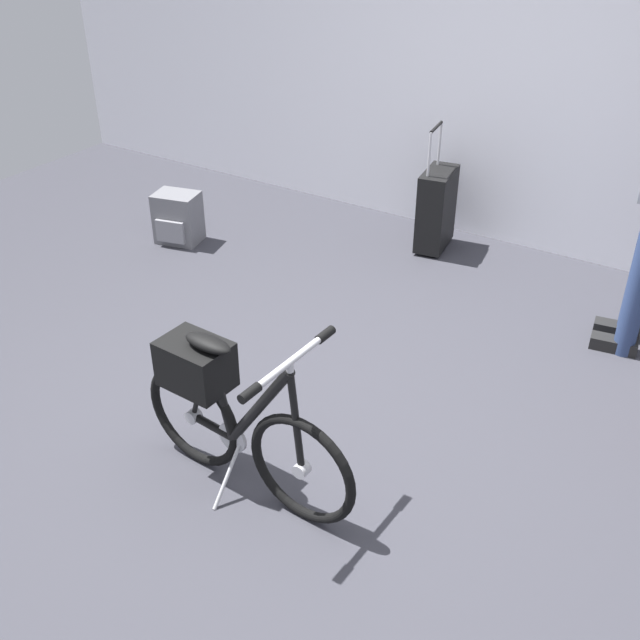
% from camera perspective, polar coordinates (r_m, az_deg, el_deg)
% --- Properties ---
extents(ground_plane, '(7.76, 7.76, 0.00)m').
position_cam_1_polar(ground_plane, '(3.42, -1.65, -9.42)').
color(ground_plane, '#38383F').
extents(back_wall, '(7.76, 0.10, 2.63)m').
position_cam_1_polar(back_wall, '(5.00, 15.78, 19.76)').
color(back_wall, silver).
rests_on(back_wall, ground_plane).
extents(folding_bike_foreground, '(1.06, 0.53, 0.75)m').
position_cam_1_polar(folding_bike_foreground, '(3.04, -6.92, -6.85)').
color(folding_bike_foreground, black).
rests_on(folding_bike_foreground, ground_plane).
extents(rolling_suitcase, '(0.23, 0.38, 0.83)m').
position_cam_1_polar(rolling_suitcase, '(5.05, 8.81, 8.36)').
color(rolling_suitcase, black).
rests_on(rolling_suitcase, ground_plane).
extents(handbag_on_floor, '(0.33, 0.30, 0.34)m').
position_cam_1_polar(handbag_on_floor, '(5.22, -10.74, 7.60)').
color(handbag_on_floor, slate).
rests_on(handbag_on_floor, ground_plane).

